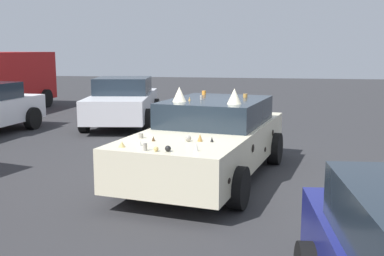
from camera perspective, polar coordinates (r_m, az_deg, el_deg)
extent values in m
plane|color=#2D2D30|center=(8.50, 2.00, -6.05)|extent=(60.00, 60.00, 0.00)
cube|color=beige|center=(8.36, 2.03, -2.09)|extent=(4.91, 2.62, 0.66)
cube|color=#1E2833|center=(8.69, 2.99, 2.05)|extent=(2.43, 2.03, 0.45)
cylinder|color=black|center=(6.83, 5.66, -7.27)|extent=(0.66, 0.33, 0.63)
cylinder|color=black|center=(7.49, -8.34, -5.79)|extent=(0.66, 0.33, 0.63)
cylinder|color=black|center=(9.57, 10.08, -2.47)|extent=(0.66, 0.33, 0.63)
cylinder|color=black|center=(10.06, -0.44, -1.73)|extent=(0.66, 0.33, 0.63)
ellipsoid|color=black|center=(8.13, -5.47, -2.09)|extent=(0.18, 0.05, 0.08)
ellipsoid|color=black|center=(7.54, -7.65, -2.36)|extent=(0.19, 0.05, 0.08)
ellipsoid|color=black|center=(9.56, -1.35, -0.42)|extent=(0.19, 0.05, 0.11)
ellipsoid|color=black|center=(7.91, -6.43, -4.11)|extent=(0.17, 0.05, 0.15)
ellipsoid|color=black|center=(6.37, 4.57, -6.45)|extent=(0.13, 0.04, 0.08)
ellipsoid|color=black|center=(7.66, 7.45, -2.47)|extent=(0.17, 0.05, 0.13)
ellipsoid|color=black|center=(8.67, 8.93, -2.60)|extent=(0.13, 0.04, 0.09)
ellipsoid|color=black|center=(9.33, 9.83, -0.57)|extent=(0.16, 0.05, 0.12)
ellipsoid|color=black|center=(8.38, -4.69, -2.21)|extent=(0.13, 0.04, 0.13)
sphere|color=black|center=(6.30, -2.95, -2.52)|extent=(0.08, 0.08, 0.08)
cone|color=tan|center=(6.64, -8.55, -1.97)|extent=(0.12, 0.12, 0.08)
cone|color=silver|center=(6.30, 0.53, -2.28)|extent=(0.09, 0.09, 0.13)
cylinder|color=gray|center=(6.37, -5.73, -2.30)|extent=(0.06, 0.06, 0.10)
cone|color=#A87A38|center=(6.98, 0.98, -1.19)|extent=(0.09, 0.09, 0.11)
sphere|color=tan|center=(6.32, -4.41, -2.56)|extent=(0.07, 0.07, 0.07)
cylinder|color=gray|center=(7.27, -6.26, -0.94)|extent=(0.08, 0.08, 0.08)
cone|color=silver|center=(6.72, -6.43, -1.71)|extent=(0.11, 0.11, 0.10)
cone|color=black|center=(6.94, 2.44, -1.40)|extent=(0.06, 0.06, 0.08)
cone|color=#51381E|center=(7.03, -4.74, -1.30)|extent=(0.08, 0.08, 0.08)
sphere|color=gray|center=(6.98, -0.48, -1.27)|extent=(0.09, 0.09, 0.09)
cylinder|color=orange|center=(9.57, 1.46, 4.33)|extent=(0.12, 0.12, 0.08)
cone|color=#A87A38|center=(8.45, -0.30, 3.59)|extent=(0.06, 0.06, 0.07)
cylinder|color=#A87A38|center=(9.05, 6.52, 3.94)|extent=(0.11, 0.11, 0.07)
cylinder|color=gray|center=(8.62, 1.14, 3.74)|extent=(0.05, 0.05, 0.08)
cone|color=orange|center=(8.06, 4.78, 3.26)|extent=(0.06, 0.06, 0.06)
cone|color=beige|center=(7.95, 5.19, 3.89)|extent=(0.25, 0.25, 0.26)
cone|color=beige|center=(8.26, -1.55, 4.14)|extent=(0.25, 0.25, 0.26)
cylinder|color=black|center=(17.04, -22.15, 2.37)|extent=(0.73, 0.26, 0.72)
cylinder|color=black|center=(19.56, -17.39, 3.48)|extent=(0.73, 0.26, 0.72)
cylinder|color=black|center=(20.62, -22.40, 3.49)|extent=(0.73, 0.26, 0.72)
cylinder|color=black|center=(14.27, -18.86, 1.13)|extent=(0.65, 0.27, 0.64)
cube|color=silver|center=(14.40, -8.44, 2.81)|extent=(4.49, 2.38, 0.66)
cube|color=#1E2833|center=(14.47, -8.41, 5.14)|extent=(1.95, 1.83, 0.49)
cylinder|color=black|center=(13.02, -5.52, 0.91)|extent=(0.70, 0.33, 0.67)
cylinder|color=black|center=(13.33, -13.03, 0.91)|extent=(0.70, 0.33, 0.67)
cylinder|color=black|center=(15.63, -4.46, 2.37)|extent=(0.70, 0.33, 0.67)
cylinder|color=black|center=(15.88, -10.77, 2.35)|extent=(0.70, 0.33, 0.67)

